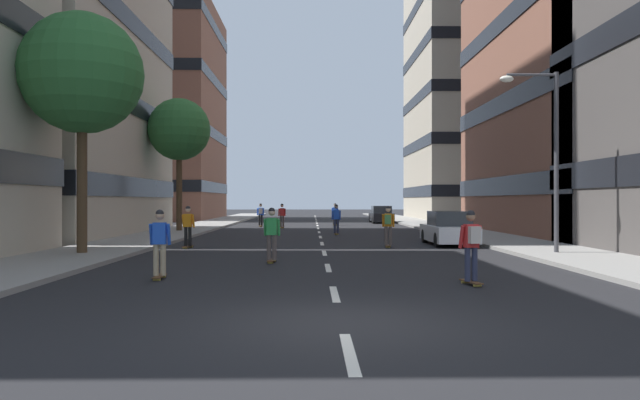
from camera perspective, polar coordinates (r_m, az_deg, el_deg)
ground_plane at (r=40.44m, az=-0.13°, el=-2.88°), size 182.63×182.63×0.00m
sidewalk_left at (r=44.99m, az=-11.37°, el=-2.50°), size 3.66×83.71×0.14m
sidewalk_right at (r=45.18m, az=10.94°, el=-2.49°), size 3.66×83.71×0.14m
lane_markings at (r=42.99m, az=-0.17°, el=-2.70°), size 0.16×72.20×0.01m
building_left_far at (r=66.78m, az=-17.49°, el=7.89°), size 17.93×16.77×22.21m
building_right_far at (r=68.11m, az=16.63°, el=12.69°), size 17.93×16.96×33.83m
parked_car_near at (r=53.46m, az=5.80°, el=-1.43°), size 1.82×4.40×1.52m
parked_car_mid at (r=27.73m, az=12.07°, el=-2.74°), size 1.82×4.40×1.52m
street_tree_near at (r=38.75m, az=-13.16°, el=6.45°), size 3.86×3.86×8.21m
street_tree_mid at (r=23.64m, az=-21.57°, el=11.01°), size 4.33×4.33×8.59m
streetlamp_right at (r=23.32m, az=20.59°, el=5.20°), size 2.13×0.30×6.50m
skater_0 at (r=15.94m, az=-14.91°, el=-3.72°), size 0.54×0.91×1.78m
skater_1 at (r=14.76m, az=14.11°, el=-3.90°), size 0.56×0.92×1.78m
skater_2 at (r=25.94m, az=6.46°, el=-2.23°), size 0.56×0.92×1.78m
skater_3 at (r=35.32m, az=1.55°, el=-1.69°), size 0.53×0.90×1.78m
skater_4 at (r=48.05m, az=1.43°, el=-1.25°), size 0.57×0.92×1.78m
skater_5 at (r=45.99m, az=-5.64°, el=-1.27°), size 0.56×0.92×1.78m
skater_6 at (r=19.53m, az=-4.58°, el=-3.04°), size 0.54×0.91×1.78m
skater_7 at (r=43.50m, az=-3.61°, el=-1.38°), size 0.56×0.92×1.78m
skater_8 at (r=25.90m, az=-12.37°, el=-2.30°), size 0.56×0.92×1.78m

